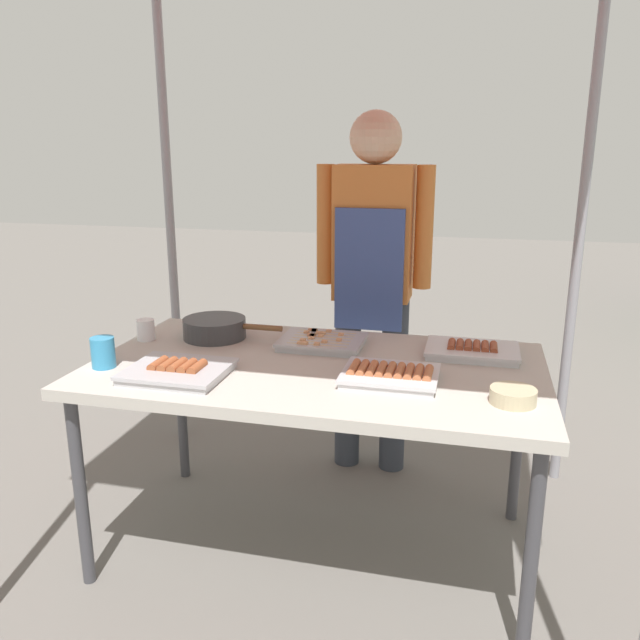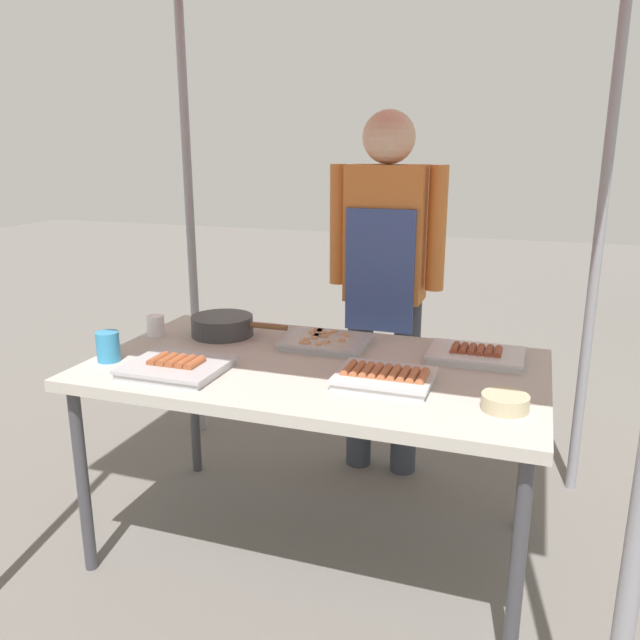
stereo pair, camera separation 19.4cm
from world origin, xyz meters
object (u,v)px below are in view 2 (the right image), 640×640
(drink_cup_near_edge, at_px, (108,347))
(vendor_woman, at_px, (385,267))
(tray_spring_rolls, at_px, (177,366))
(tray_grilled_sausages, at_px, (476,355))
(drink_cup_by_wok, at_px, (156,326))
(cooking_wok, at_px, (223,325))
(condiment_bowl, at_px, (505,402))
(tray_meat_skewers, at_px, (326,342))
(tray_pork_links, at_px, (385,377))
(stall_table, at_px, (315,378))

(drink_cup_near_edge, relative_size, vendor_woman, 0.07)
(tray_spring_rolls, bearing_deg, vendor_woman, 61.68)
(drink_cup_near_edge, bearing_deg, tray_grilled_sausages, 19.66)
(drink_cup_near_edge, distance_m, drink_cup_by_wok, 0.33)
(cooking_wok, relative_size, condiment_bowl, 2.95)
(tray_meat_skewers, distance_m, tray_pork_links, 0.44)
(tray_grilled_sausages, xyz_separation_m, drink_cup_by_wok, (-1.27, -0.12, 0.02))
(stall_table, bearing_deg, tray_pork_links, -20.56)
(tray_meat_skewers, relative_size, cooking_wok, 0.78)
(tray_grilled_sausages, bearing_deg, drink_cup_by_wok, -174.84)
(stall_table, relative_size, drink_cup_by_wok, 19.13)
(tray_grilled_sausages, distance_m, vendor_woman, 0.69)
(stall_table, distance_m, tray_grilled_sausages, 0.59)
(tray_meat_skewers, xyz_separation_m, tray_spring_rolls, (-0.39, -0.45, 0.00))
(tray_pork_links, xyz_separation_m, drink_cup_near_edge, (-1.00, -0.11, 0.03))
(tray_grilled_sausages, bearing_deg, tray_meat_skewers, -177.57)
(stall_table, height_order, tray_meat_skewers, tray_meat_skewers)
(drink_cup_by_wok, bearing_deg, tray_spring_rolls, -48.65)
(tray_pork_links, height_order, vendor_woman, vendor_woman)
(vendor_woman, bearing_deg, tray_pork_links, 103.63)
(tray_grilled_sausages, height_order, drink_cup_by_wok, drink_cup_by_wok)
(stall_table, distance_m, vendor_woman, 0.77)
(cooking_wok, distance_m, condiment_bowl, 1.22)
(tray_grilled_sausages, distance_m, drink_cup_by_wok, 1.28)
(tray_spring_rolls, bearing_deg, drink_cup_by_wok, 131.35)
(stall_table, bearing_deg, drink_cup_by_wok, 170.67)
(stall_table, relative_size, tray_grilled_sausages, 4.73)
(vendor_woman, bearing_deg, stall_table, 83.41)
(tray_spring_rolls, bearing_deg, tray_pork_links, 10.42)
(tray_pork_links, height_order, drink_cup_near_edge, drink_cup_near_edge)
(tray_meat_skewers, xyz_separation_m, vendor_woman, (0.11, 0.49, 0.22))
(tray_grilled_sausages, xyz_separation_m, condiment_bowl, (0.13, -0.44, 0.00))
(tray_meat_skewers, bearing_deg, condiment_bowl, -30.88)
(stall_table, bearing_deg, tray_grilled_sausages, 23.73)
(tray_grilled_sausages, relative_size, vendor_woman, 0.20)
(stall_table, distance_m, tray_spring_rolls, 0.49)
(vendor_woman, bearing_deg, drink_cup_near_edge, 48.94)
(tray_grilled_sausages, distance_m, tray_spring_rolls, 1.07)
(tray_meat_skewers, xyz_separation_m, drink_cup_near_edge, (-0.69, -0.42, 0.04))
(tray_grilled_sausages, bearing_deg, condiment_bowl, -73.86)
(stall_table, bearing_deg, vendor_woman, 83.41)
(tray_spring_rolls, xyz_separation_m, cooking_wok, (-0.05, 0.45, 0.02))
(tray_grilled_sausages, height_order, drink_cup_near_edge, drink_cup_near_edge)
(tray_spring_rolls, distance_m, cooking_wok, 0.45)
(tray_meat_skewers, relative_size, tray_pork_links, 1.02)
(stall_table, xyz_separation_m, drink_cup_by_wok, (-0.74, 0.12, 0.09))
(drink_cup_by_wok, bearing_deg, drink_cup_near_edge, -86.81)
(stall_table, bearing_deg, cooking_wok, 155.82)
(tray_grilled_sausages, xyz_separation_m, tray_spring_rolls, (-0.96, -0.47, 0.00))
(cooking_wok, distance_m, vendor_woman, 0.77)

